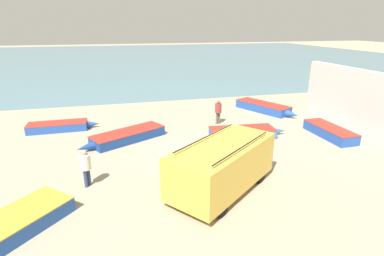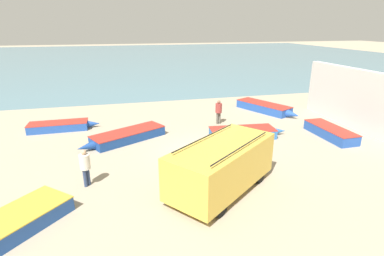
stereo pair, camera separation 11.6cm
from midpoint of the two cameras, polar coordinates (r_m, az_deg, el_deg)
ground_plane at (r=16.21m, az=2.17°, el=-4.78°), size 200.00×200.00×0.00m
sea_water at (r=66.69m, az=-10.54°, el=13.13°), size 120.00×80.00×0.01m
harbor_wall at (r=22.01m, az=30.37°, el=4.31°), size 0.50×11.19×3.86m
parked_van at (r=12.38m, az=6.02°, el=-6.96°), size 5.36×4.85×2.18m
fishing_rowboat_0 at (r=18.68m, az=10.16°, el=-0.87°), size 4.85×1.84×0.55m
fishing_rowboat_1 at (r=18.21m, az=-12.27°, el=-1.51°), size 5.18×3.37×0.57m
fishing_rowboat_2 at (r=24.54m, az=13.94°, el=3.79°), size 3.29×5.30×0.65m
fishing_rowboat_3 at (r=20.41m, az=24.69°, el=-0.53°), size 1.34×4.40×0.63m
fishing_rowboat_4 at (r=11.97m, az=-31.25°, el=-15.61°), size 3.83×4.02×0.57m
fishing_rowboat_5 at (r=21.40m, az=-23.56°, el=0.36°), size 4.46×1.32×0.54m
fisherman_0 at (r=20.72m, az=5.26°, el=3.46°), size 0.44×0.44×1.68m
fisherman_1 at (r=13.40m, az=-19.46°, el=-6.58°), size 0.44×0.44×1.67m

